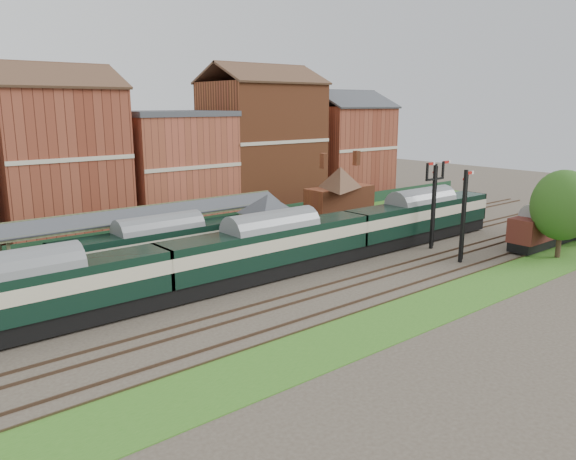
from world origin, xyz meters
TOP-DOWN VIEW (x-y plane):
  - ground at (0.00, 0.00)m, footprint 160.00×160.00m
  - grass_back at (0.00, 16.00)m, footprint 90.00×4.50m
  - grass_front at (0.00, -12.00)m, footprint 90.00×5.00m
  - fence at (0.00, 18.00)m, footprint 90.00×0.12m
  - platform at (-5.00, 9.75)m, footprint 55.00×3.40m
  - signal_box at (-3.00, 3.25)m, footprint 5.40×5.40m
  - brick_hut at (5.00, 3.25)m, footprint 3.20×2.64m
  - station_building at (12.00, 9.75)m, footprint 8.10×8.10m
  - canopy at (-11.00, 9.75)m, footprint 26.00×3.89m
  - semaphore_bracket at (12.04, -2.50)m, footprint 3.60×0.25m
  - semaphore_siding at (10.02, -7.00)m, footprint 1.23×0.25m
  - town_backdrop at (-0.18, 25.00)m, footprint 69.00×10.00m
  - dmu_train at (-5.20, 0.00)m, footprint 56.10×2.95m
  - platform_railcar at (-11.43, 6.50)m, footprint 16.95×2.67m
  - goods_van_a at (18.68, -9.00)m, footprint 5.59×2.42m
  - goods_van_b at (24.87, -9.00)m, footprint 5.67×2.46m
  - tree_far at (17.86, -11.72)m, footprint 5.38×5.38m

SIDE VIEW (x-z plane):
  - ground at x=0.00m, z-range 0.00..0.00m
  - grass_back at x=0.00m, z-range 0.00..0.06m
  - grass_front at x=0.00m, z-range 0.00..0.06m
  - platform at x=-5.00m, z-range 0.00..1.00m
  - fence at x=0.00m, z-range 0.00..1.50m
  - brick_hut at x=5.00m, z-range -0.28..2.67m
  - goods_van_a at x=18.68m, z-range 0.24..3.64m
  - goods_van_b at x=24.87m, z-range 0.25..3.69m
  - platform_railcar at x=-11.43m, z-range 0.34..4.25m
  - dmu_train at x=-5.20m, z-range 0.36..4.67m
  - signal_box at x=-3.00m, z-range 0.19..6.19m
  - station_building at x=12.00m, z-range 1.01..6.91m
  - semaphore_siding at x=10.02m, z-range 0.16..8.16m
  - canopy at x=-11.00m, z-range 2.54..6.62m
  - semaphore_bracket at x=12.04m, z-range 0.54..8.72m
  - tree_far at x=17.86m, z-range 0.82..8.67m
  - town_backdrop at x=-0.18m, z-range -1.00..15.00m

